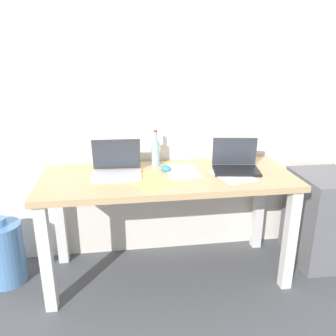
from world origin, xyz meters
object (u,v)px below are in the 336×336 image
laptop_left (117,168)px  laptop_right (235,164)px  desk (168,191)px  beer_bottle (156,152)px  water_cooler_jug (4,253)px  filing_cabinet (322,218)px  computer_mouse (166,168)px

laptop_left → laptop_right: size_ratio=0.97×
desk → beer_bottle: 0.31m
beer_bottle → water_cooler_jug: bearing=-172.0°
beer_bottle → filing_cabinet: bearing=-9.0°
laptop_right → computer_mouse: size_ratio=3.34×
laptop_left → computer_mouse: size_ratio=3.23×
beer_bottle → filing_cabinet: size_ratio=0.37×
laptop_left → water_cooler_jug: bearing=178.1°
desk → computer_mouse: 0.16m
computer_mouse → filing_cabinet: bearing=-18.4°
desk → beer_bottle: beer_bottle is taller
computer_mouse → water_cooler_jug: bearing=166.4°
desk → water_cooler_jug: 1.20m
laptop_right → computer_mouse: bearing=172.7°
beer_bottle → computer_mouse: bearing=-65.5°
beer_bottle → filing_cabinet: beer_bottle is taller
laptop_right → computer_mouse: laptop_right is taller
desk → water_cooler_jug: (-1.12, 0.07, -0.42)m
beer_bottle → computer_mouse: 0.16m
laptop_right → filing_cabinet: (0.70, -0.01, -0.46)m
beer_bottle → computer_mouse: beer_bottle is taller
laptop_right → laptop_left: bearing=179.4°
desk → beer_bottle: bearing=104.4°
desk → filing_cabinet: (1.17, 0.03, -0.30)m
desk → laptop_right: laptop_right is taller
laptop_right → beer_bottle: (-0.53, 0.18, 0.05)m
beer_bottle → water_cooler_jug: size_ratio=0.53×
laptop_left → beer_bottle: 0.33m
water_cooler_jug → laptop_left: bearing=-1.9°
laptop_left → water_cooler_jug: (-0.79, 0.03, -0.59)m
desk → laptop_left: size_ratio=5.11×
laptop_right → filing_cabinet: size_ratio=0.49×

